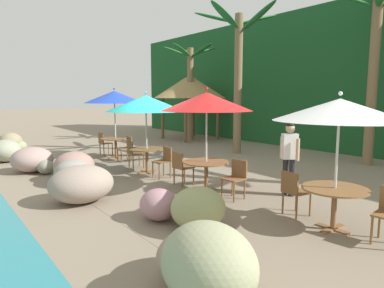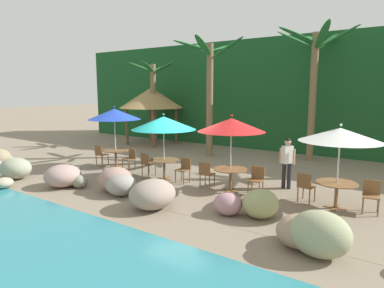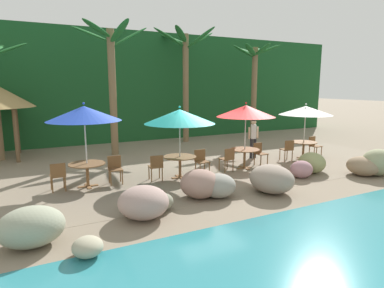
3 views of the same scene
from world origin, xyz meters
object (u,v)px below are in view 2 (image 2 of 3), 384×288
at_px(chair_blue_seaward, 130,158).
at_px(palm_tree_second, 210,79).
at_px(dining_table_blue, 116,153).
at_px(chair_teal_inland, 147,163).
at_px(waiter_in_white, 287,159).
at_px(chair_red_seaward, 257,178).
at_px(dining_table_white, 337,187).
at_px(chair_blue_inland, 100,154).
at_px(umbrella_blue, 114,114).
at_px(palapa_hut, 151,98).
at_px(umbrella_teal, 164,123).
at_px(dining_table_teal, 164,163).
at_px(chair_white_inland, 305,185).
at_px(umbrella_white, 340,135).
at_px(palm_tree_third, 314,71).
at_px(chair_teal_seaward, 184,168).
at_px(dining_table_red, 231,173).
at_px(chair_red_inland, 206,173).
at_px(chair_white_seaward, 371,194).
at_px(umbrella_red, 231,125).
at_px(palm_tree_nearest, 153,91).

distance_m(chair_blue_seaward, palm_tree_second, 5.57).
xyz_separation_m(dining_table_blue, chair_teal_inland, (2.10, -0.37, -0.10)).
height_order(dining_table_blue, waiter_in_white, waiter_in_white).
xyz_separation_m(dining_table_blue, chair_red_seaward, (6.50, -0.12, -0.10)).
xyz_separation_m(chair_blue_seaward, dining_table_white, (7.99, -0.11, 0.10)).
bearing_deg(chair_blue_inland, umbrella_blue, 7.35).
bearing_deg(chair_red_seaward, palapa_hut, 148.44).
xyz_separation_m(umbrella_teal, dining_table_teal, (-0.00, -0.00, -1.46)).
bearing_deg(waiter_in_white, chair_white_inland, -49.03).
bearing_deg(dining_table_white, palapa_hut, 153.88).
distance_m(dining_table_blue, umbrella_white, 8.96).
bearing_deg(palm_tree_third, chair_teal_seaward, -111.16).
distance_m(palm_tree_second, palm_tree_third, 4.78).
bearing_deg(dining_table_blue, dining_table_red, -2.97).
bearing_deg(dining_table_blue, chair_blue_inland, -172.65).
bearing_deg(chair_red_inland, umbrella_white, 4.86).
bearing_deg(palapa_hut, umbrella_white, -26.12).
height_order(umbrella_blue, umbrella_teal, umbrella_blue).
bearing_deg(chair_blue_seaward, dining_table_red, -3.66).
distance_m(umbrella_blue, umbrella_white, 8.85).
relative_size(umbrella_blue, chair_white_seaward, 2.98).
height_order(chair_teal_seaward, palm_tree_second, palm_tree_second).
bearing_deg(umbrella_blue, dining_table_blue, -172.87).
xyz_separation_m(chair_blue_seaward, palm_tree_third, (5.47, 6.20, 3.59)).
height_order(dining_table_red, umbrella_white, umbrella_white).
bearing_deg(umbrella_red, palapa_hut, 145.27).
bearing_deg(chair_white_seaward, palapa_hut, 156.14).
bearing_deg(palm_tree_nearest, chair_blue_inland, -72.27).
relative_size(umbrella_red, palapa_hut, 0.65).
xyz_separation_m(chair_blue_inland, umbrella_white, (9.69, 0.02, 1.55)).
height_order(umbrella_blue, dining_table_blue, umbrella_blue).
relative_size(chair_red_seaward, chair_red_inland, 1.00).
bearing_deg(dining_table_red, palm_tree_nearest, 145.22).
relative_size(dining_table_teal, chair_white_inland, 1.26).
bearing_deg(palapa_hut, chair_red_inland, -38.17).
bearing_deg(palm_tree_second, chair_white_seaward, -28.96).
bearing_deg(chair_red_inland, chair_white_seaward, 6.40).
xyz_separation_m(umbrella_white, dining_table_white, (0.00, 0.00, -1.44)).
bearing_deg(waiter_in_white, palm_tree_second, 146.61).
bearing_deg(chair_red_seaward, chair_red_inland, -169.37).
height_order(umbrella_white, chair_white_seaward, umbrella_white).
height_order(chair_blue_seaward, waiter_in_white, waiter_in_white).
bearing_deg(palm_tree_nearest, palapa_hut, 146.20).
bearing_deg(dining_table_blue, waiter_in_white, 8.23).
relative_size(chair_red_seaward, palm_tree_nearest, 0.18).
relative_size(chair_white_inland, palm_tree_second, 0.15).
xyz_separation_m(chair_red_seaward, palm_tree_nearest, (-9.13, 5.58, 2.72)).
height_order(chair_teal_seaward, waiter_in_white, waiter_in_white).
distance_m(dining_table_red, waiter_in_white, 1.95).
height_order(chair_blue_inland, dining_table_red, chair_blue_inland).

